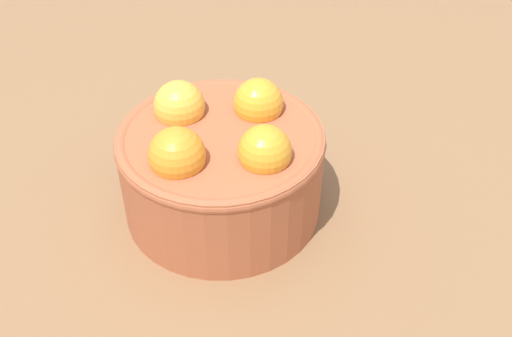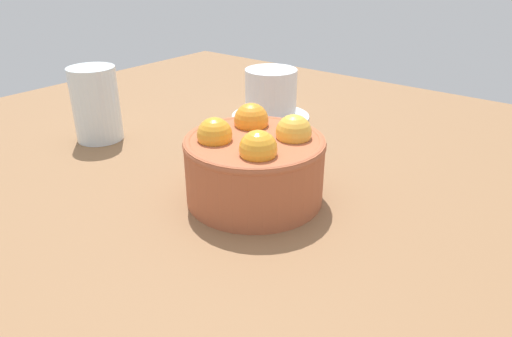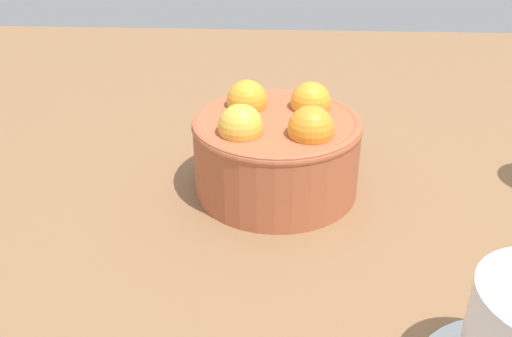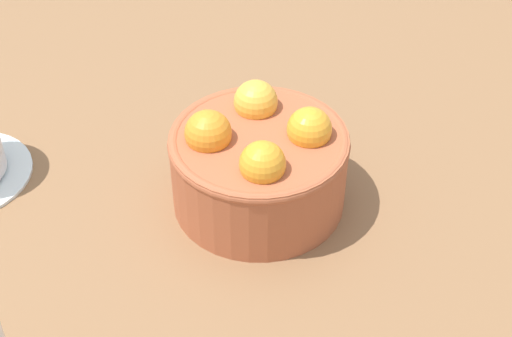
% 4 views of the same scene
% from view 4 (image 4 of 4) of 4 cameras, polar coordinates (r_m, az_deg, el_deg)
% --- Properties ---
extents(ground_plane, '(1.18, 1.07, 0.04)m').
position_cam_4_polar(ground_plane, '(0.65, 0.20, -3.73)').
color(ground_plane, brown).
extents(terracotta_bowl, '(0.15, 0.15, 0.09)m').
position_cam_4_polar(terracotta_bowl, '(0.61, 0.20, 0.48)').
color(terracotta_bowl, '#AD5938').
rests_on(terracotta_bowl, ground_plane).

